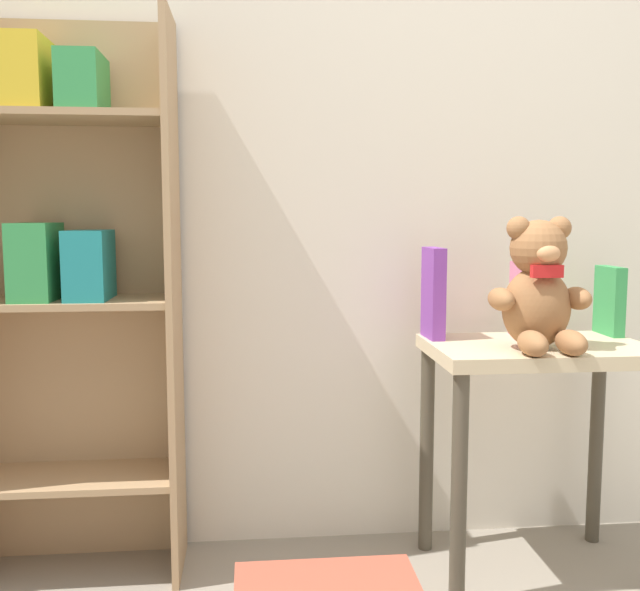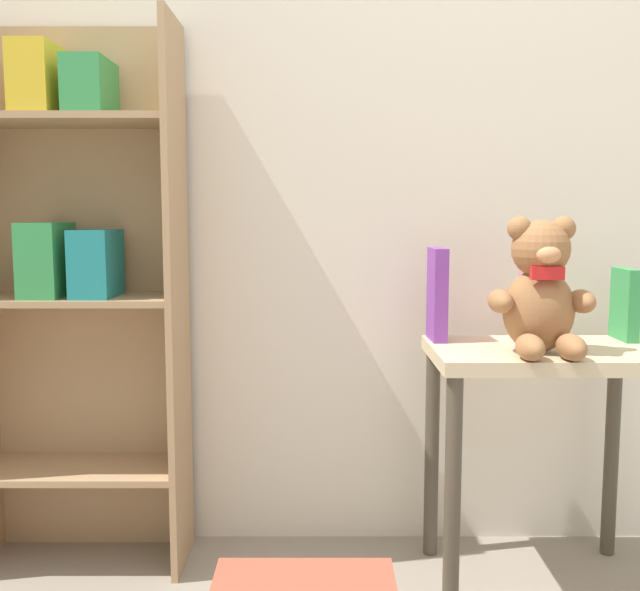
% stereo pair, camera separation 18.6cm
% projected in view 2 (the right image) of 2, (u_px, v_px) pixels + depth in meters
% --- Properties ---
extents(wall_back, '(4.80, 0.06, 2.50)m').
position_uv_depth(wall_back, '(428.00, 117.00, 2.05)').
color(wall_back, silver).
rests_on(wall_back, ground_plane).
extents(bookshelf_side, '(0.58, 0.26, 1.49)m').
position_uv_depth(bookshelf_side, '(78.00, 268.00, 1.95)').
color(bookshelf_side, tan).
rests_on(bookshelf_side, ground_plane).
extents(display_table, '(0.57, 0.38, 0.63)m').
position_uv_depth(display_table, '(543.00, 394.00, 1.84)').
color(display_table, beige).
rests_on(display_table, ground_plane).
extents(teddy_bear, '(0.26, 0.23, 0.34)m').
position_uv_depth(teddy_bear, '(542.00, 292.00, 1.74)').
color(teddy_bear, '#99663D').
rests_on(teddy_bear, display_table).
extents(book_standing_purple, '(0.04, 0.12, 0.25)m').
position_uv_depth(book_standing_purple, '(438.00, 294.00, 1.93)').
color(book_standing_purple, purple).
rests_on(book_standing_purple, display_table).
extents(book_standing_pink, '(0.04, 0.11, 0.21)m').
position_uv_depth(book_standing_pink, '(533.00, 302.00, 1.93)').
color(book_standing_pink, '#D17093').
rests_on(book_standing_pink, display_table).
extents(book_standing_green, '(0.03, 0.13, 0.19)m').
position_uv_depth(book_standing_green, '(626.00, 304.00, 1.93)').
color(book_standing_green, '#33934C').
rests_on(book_standing_green, display_table).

